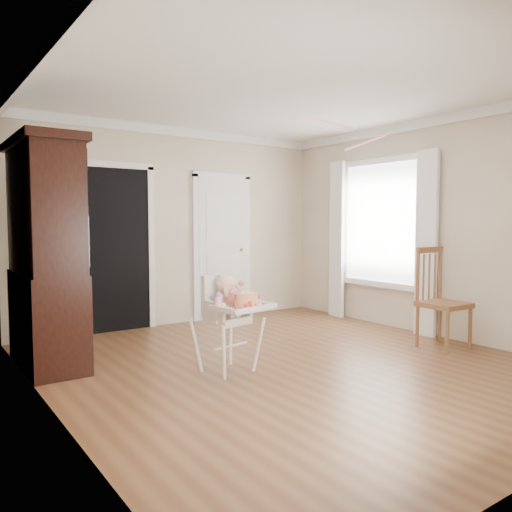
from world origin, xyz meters
TOP-DOWN VIEW (x-y plane):
  - floor at (0.00, 0.00)m, footprint 5.00×5.00m
  - ceiling at (0.00, 0.00)m, footprint 5.00×5.00m
  - wall_back at (0.00, 2.50)m, footprint 4.50×0.00m
  - wall_left at (-2.25, 0.00)m, footprint 0.00×5.00m
  - wall_right at (2.25, 0.00)m, footprint 0.00×5.00m
  - crown_molding at (0.00, 0.00)m, footprint 4.50×5.00m
  - doorway at (-0.90, 2.48)m, footprint 1.06×0.05m
  - closet_door at (0.70, 2.48)m, footprint 0.96×0.09m
  - window_right at (2.18, 0.80)m, footprint 0.13×1.84m
  - high_chair at (-0.65, 0.16)m, footprint 0.62×0.74m
  - baby at (-0.65, 0.18)m, footprint 0.29×0.22m
  - cake at (-0.61, -0.09)m, footprint 0.28×0.28m
  - sippy_cup at (-0.85, 0.00)m, footprint 0.07×0.07m
  - china_cabinet at (-1.99, 1.36)m, footprint 0.58×1.31m
  - dining_chair at (1.79, -0.45)m, footprint 0.48×0.48m
  - streamer at (0.56, 0.01)m, footprint 0.41×0.32m

SIDE VIEW (x-z plane):
  - floor at x=0.00m, z-range 0.00..0.00m
  - dining_chair at x=1.79m, z-range -0.04..1.09m
  - high_chair at x=-0.65m, z-range 0.11..1.04m
  - cake at x=-0.61m, z-range 0.65..0.78m
  - baby at x=-0.65m, z-range 0.50..0.93m
  - sippy_cup at x=-0.85m, z-range 0.64..0.80m
  - closet_door at x=0.70m, z-range -0.04..2.09m
  - china_cabinet at x=-1.99m, z-range 0.00..2.22m
  - doorway at x=-0.90m, z-range 0.00..2.22m
  - window_right at x=2.18m, z-range 0.14..2.44m
  - wall_back at x=0.00m, z-range -0.90..3.60m
  - wall_left at x=-2.25m, z-range -1.15..3.85m
  - wall_right at x=2.25m, z-range -1.15..3.85m
  - streamer at x=0.56m, z-range 2.36..2.51m
  - crown_molding at x=0.00m, z-range 2.58..2.70m
  - ceiling at x=0.00m, z-range 2.70..2.70m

